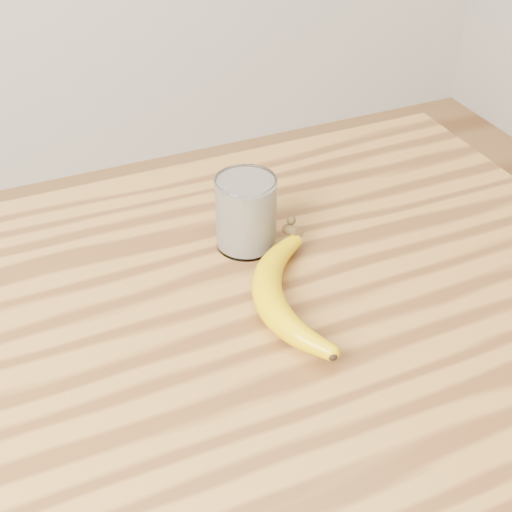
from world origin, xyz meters
name	(u,v)px	position (x,y,z in m)	size (l,w,h in m)	color
table	(197,412)	(0.00, 0.00, 0.77)	(1.20, 0.80, 0.90)	olive
smoothie_glass	(246,213)	(0.13, 0.15, 0.95)	(0.08, 0.08, 0.11)	white
banana	(267,296)	(0.11, 0.02, 0.92)	(0.12, 0.32, 0.04)	#D2A800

